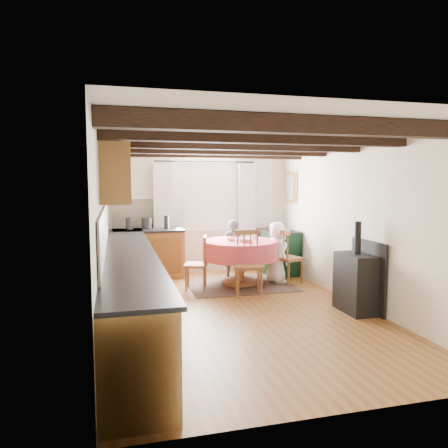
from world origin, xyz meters
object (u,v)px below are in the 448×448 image
object	(u,v)px
chair_near	(249,264)
aga_range	(278,251)
dining_table	(240,263)
child_right	(277,252)
cup	(254,238)
chair_left	(196,263)
chair_right	(289,256)
child_far	(233,248)
cast_iron_stove	(357,267)

from	to	relation	value
chair_near	aga_range	world-z (taller)	chair_near
dining_table	chair_near	size ratio (longest dim) A/B	1.25
child_right	dining_table	bearing A→B (deg)	82.04
child_right	cup	distance (m)	0.52
chair_near	aga_range	distance (m)	1.84
child_right	chair_left	bearing A→B (deg)	85.03
cup	chair_near	bearing A→B (deg)	-114.83
chair_right	dining_table	bearing A→B (deg)	67.50
child_far	cup	bearing A→B (deg)	110.55
aga_range	child_right	world-z (taller)	child_right
cup	dining_table	bearing A→B (deg)	-179.94
dining_table	cup	xyz separation A→B (m)	(0.26, 0.00, 0.44)
chair_left	aga_range	size ratio (longest dim) A/B	0.95
chair_near	cup	world-z (taller)	chair_near
chair_right	child_far	bearing A→B (deg)	29.31
chair_near	aga_range	xyz separation A→B (m)	(1.09, 1.48, -0.08)
dining_table	chair_right	distance (m)	0.91
chair_left	chair_right	size ratio (longest dim) A/B	0.94
chair_near	cast_iron_stove	distance (m)	1.67
chair_left	cup	world-z (taller)	chair_left
chair_left	chair_right	bearing A→B (deg)	107.40
child_far	cast_iron_stove	bearing A→B (deg)	117.05
aga_range	cup	bearing A→B (deg)	-134.62
chair_near	child_far	distance (m)	1.41
aga_range	cast_iron_stove	size ratio (longest dim) A/B	0.75
chair_right	cup	xyz separation A→B (m)	(-0.64, 0.06, 0.35)
aga_range	child_far	size ratio (longest dim) A/B	0.86
child_far	dining_table	bearing A→B (deg)	89.09
chair_near	chair_left	size ratio (longest dim) A/B	1.15
dining_table	child_far	size ratio (longest dim) A/B	1.19
aga_range	child_right	xyz separation A→B (m)	(-0.32, -0.75, 0.11)
aga_range	child_far	distance (m)	0.97
dining_table	chair_left	distance (m)	0.81
chair_right	aga_range	bearing A→B (deg)	-27.26
dining_table	chair_near	bearing A→B (deg)	-95.39
child_far	child_right	world-z (taller)	child_far
child_right	cup	bearing A→B (deg)	82.73
aga_range	cast_iron_stove	bearing A→B (deg)	-87.61
dining_table	child_right	bearing A→B (deg)	1.20
chair_near	chair_right	bearing A→B (deg)	45.63
chair_left	aga_range	world-z (taller)	chair_left
chair_right	cast_iron_stove	world-z (taller)	cast_iron_stove
chair_near	chair_left	xyz separation A→B (m)	(-0.73, 0.62, -0.07)
cast_iron_stove	cup	world-z (taller)	cast_iron_stove
child_far	cup	size ratio (longest dim) A/B	11.19
chair_right	cast_iron_stove	bearing A→B (deg)	168.47
child_right	aga_range	bearing A→B (deg)	-32.45
child_far	aga_range	bearing A→B (deg)	-170.88
cup	cast_iron_stove	bearing A→B (deg)	-65.14
child_far	child_right	distance (m)	0.93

